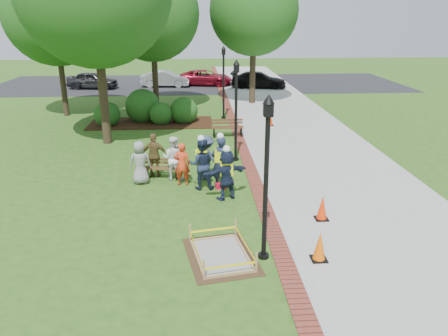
{
  "coord_description": "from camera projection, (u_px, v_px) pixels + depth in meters",
  "views": [
    {
      "loc": [
        -0.42,
        -12.83,
        5.99
      ],
      "look_at": [
        0.5,
        1.2,
        1.0
      ],
      "focal_mm": 35.0,
      "sensor_mm": 36.0,
      "label": 1
    }
  ],
  "objects": [
    {
      "name": "casual_person_d",
      "position": [
        155.0,
        155.0,
        16.7
      ],
      "size": [
        0.6,
        0.44,
        1.72
      ],
      "color": "brown",
      "rests_on": "ground"
    },
    {
      "name": "lamp_far",
      "position": [
        224.0,
        77.0,
        25.56
      ],
      "size": [
        0.28,
        0.28,
        4.26
      ],
      "color": "black",
      "rests_on": "ground"
    },
    {
      "name": "parked_car_c",
      "position": [
        205.0,
        85.0,
        38.54
      ],
      "size": [
        2.8,
        4.74,
        1.45
      ],
      "primitive_type": "imported",
      "rotation": [
        0.0,
        0.0,
        1.37
      ],
      "color": "maroon",
      "rests_on": "ground"
    },
    {
      "name": "bench_near",
      "position": [
        162.0,
        172.0,
        16.73
      ],
      "size": [
        1.4,
        0.6,
        0.74
      ],
      "color": "brown",
      "rests_on": "ground"
    },
    {
      "name": "tree_right",
      "position": [
        254.0,
        11.0,
        28.87
      ],
      "size": [
        5.9,
        5.9,
        9.12
      ],
      "color": "#3D2D1E",
      "rests_on": "ground"
    },
    {
      "name": "tree_back",
      "position": [
        152.0,
        14.0,
        26.65
      ],
      "size": [
        5.81,
        5.81,
        8.9
      ],
      "color": "#3D2D1E",
      "rests_on": "ground"
    },
    {
      "name": "shrub_a",
      "position": [
        108.0,
        125.0,
        24.72
      ],
      "size": [
        1.47,
        1.47,
        1.47
      ],
      "primitive_type": "sphere",
      "color": "#1C4D16",
      "rests_on": "ground"
    },
    {
      "name": "ground",
      "position": [
        211.0,
        210.0,
        14.09
      ],
      "size": [
        100.0,
        100.0,
        0.0
      ],
      "primitive_type": "plane",
      "color": "#285116",
      "rests_on": "ground"
    },
    {
      "name": "hivis_worker_c",
      "position": [
        201.0,
        163.0,
        15.49
      ],
      "size": [
        0.61,
        0.4,
        2.0
      ],
      "color": "#1C234A",
      "rests_on": "ground"
    },
    {
      "name": "casual_person_a",
      "position": [
        140.0,
        163.0,
        16.03
      ],
      "size": [
        0.56,
        0.4,
        1.62
      ],
      "color": "gray",
      "rests_on": "ground"
    },
    {
      "name": "tree_far",
      "position": [
        55.0,
        14.0,
        25.17
      ],
      "size": [
        5.9,
        5.9,
        8.91
      ],
      "color": "#3D2D1E",
      "rests_on": "ground"
    },
    {
      "name": "mulch_bed",
      "position": [
        151.0,
        123.0,
        25.18
      ],
      "size": [
        7.0,
        3.0,
        0.05
      ],
      "primitive_type": "cube",
      "color": "#381E0F",
      "rests_on": "ground"
    },
    {
      "name": "parked_car_b",
      "position": [
        166.0,
        87.0,
        37.75
      ],
      "size": [
        2.32,
        4.71,
        1.49
      ],
      "primitive_type": "imported",
      "rotation": [
        0.0,
        0.0,
        1.5
      ],
      "color": "#A9AAAE",
      "rests_on": "ground"
    },
    {
      "name": "sidewalk",
      "position": [
        296.0,
        130.0,
        23.8
      ],
      "size": [
        6.0,
        60.0,
        0.02
      ],
      "primitive_type": "cube",
      "color": "#9E9E99",
      "rests_on": "ground"
    },
    {
      "name": "wet_concrete_pad",
      "position": [
        221.0,
        248.0,
        11.31
      ],
      "size": [
        2.08,
        2.57,
        0.55
      ],
      "color": "#47331E",
      "rests_on": "ground"
    },
    {
      "name": "lamp_near",
      "position": [
        266.0,
        168.0,
        10.52
      ],
      "size": [
        0.28,
        0.28,
        4.26
      ],
      "color": "black",
      "rests_on": "ground"
    },
    {
      "name": "parked_car_a",
      "position": [
        93.0,
        89.0,
        36.79
      ],
      "size": [
        2.63,
        4.91,
        1.53
      ],
      "primitive_type": "imported",
      "rotation": [
        0.0,
        0.0,
        1.44
      ],
      "color": "#28282B",
      "rests_on": "ground"
    },
    {
      "name": "casual_person_c",
      "position": [
        173.0,
        158.0,
        16.43
      ],
      "size": [
        0.61,
        0.46,
        1.69
      ],
      "color": "white",
      "rests_on": "ground"
    },
    {
      "name": "parking_lot",
      "position": [
        200.0,
        83.0,
        39.48
      ],
      "size": [
        36.0,
        12.0,
        0.01
      ],
      "primitive_type": "cube",
      "color": "black",
      "rests_on": "ground"
    },
    {
      "name": "casual_person_e",
      "position": [
        207.0,
        158.0,
        16.37
      ],
      "size": [
        0.65,
        0.63,
        1.73
      ],
      "color": "#2F3A52",
      "rests_on": "ground"
    },
    {
      "name": "shrub_b",
      "position": [
        144.0,
        121.0,
        25.8
      ],
      "size": [
        2.03,
        2.03,
        2.03
      ],
      "primitive_type": "sphere",
      "color": "#1C4D16",
      "rests_on": "ground"
    },
    {
      "name": "shrub_d",
      "position": [
        184.0,
        122.0,
        25.41
      ],
      "size": [
        1.61,
        1.61,
        1.61
      ],
      "primitive_type": "sphere",
      "color": "#1C4D16",
      "rests_on": "ground"
    },
    {
      "name": "hivis_worker_a",
      "position": [
        227.0,
        173.0,
        14.64
      ],
      "size": [
        0.65,
        0.55,
        1.9
      ],
      "color": "#1B2748",
      "rests_on": "ground"
    },
    {
      "name": "lamp_mid",
      "position": [
        236.0,
        103.0,
        18.04
      ],
      "size": [
        0.28,
        0.28,
        4.26
      ],
      "color": "black",
      "rests_on": "ground"
    },
    {
      "name": "hivis_worker_b",
      "position": [
        220.0,
        160.0,
        15.72
      ],
      "size": [
        0.67,
        0.52,
        2.02
      ],
      "color": "#1D1E4B",
      "rests_on": "ground"
    },
    {
      "name": "brick_edging",
      "position": [
        236.0,
        130.0,
        23.6
      ],
      "size": [
        0.5,
        60.0,
        0.03
      ],
      "primitive_type": "cube",
      "color": "maroon",
      "rests_on": "ground"
    },
    {
      "name": "bench_far",
      "position": [
        227.0,
        131.0,
        22.39
      ],
      "size": [
        1.62,
        0.57,
        0.87
      ],
      "color": "#52341C",
      "rests_on": "ground"
    },
    {
      "name": "cone_back",
      "position": [
        322.0,
        208.0,
        13.29
      ],
      "size": [
        0.4,
        0.4,
        0.79
      ],
      "color": "black",
      "rests_on": "ground"
    },
    {
      "name": "cone_front",
      "position": [
        320.0,
        247.0,
        11.09
      ],
      "size": [
        0.41,
        0.41,
        0.81
      ],
      "color": "black",
      "rests_on": "ground"
    },
    {
      "name": "toolbox",
      "position": [
        221.0,
        186.0,
        15.79
      ],
      "size": [
        0.41,
        0.25,
        0.19
      ],
      "primitive_type": "cube",
      "rotation": [
        0.0,
        0.0,
        0.09
      ],
      "color": "#B60E28",
      "rests_on": "ground"
    },
    {
      "name": "casual_person_b",
      "position": [
        182.0,
        164.0,
        15.89
      ],
      "size": [
        0.53,
        0.35,
        1.61
      ],
      "color": "red",
      "rests_on": "ground"
    },
    {
      "name": "parked_car_d",
      "position": [
        258.0,
        88.0,
        37.21
      ],
      "size": [
        2.82,
        4.8,
        1.47
      ],
      "primitive_type": "imported",
      "rotation": [
        0.0,
        0.0,
        1.37
      ],
      "color": "black",
      "rests_on": "ground"
    },
    {
      "name": "shrub_e",
      "position": [
        152.0,
        119.0,
        26.33
      ],
      "size": [
        0.91,
        0.91,
        0.91
      ],
      "primitive_type": "sphere",
      "color": "#1C4D16",
      "rests_on": "ground"
    },
    {
      "name": "shrub_c",
      "position": [
        162.0,
        124.0,
        25.07
      ],
      "size": [
        1.34,
        1.34,
        1.34
      ],
      "primitive_type": "sphere",
      "color": "#1C4D16",
      "rests_on": "ground"
    },
    {
      "name": "cone_far",
      "position": [
        270.0,
        120.0,
        24.54
      ],
      "size": [
        0.37,
        0.37,
        0.72
      ],
      "color": "black",
      "rests_on": "ground"
    }
  ]
}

